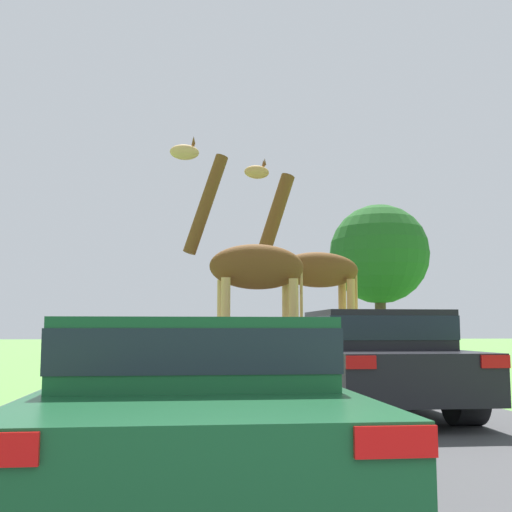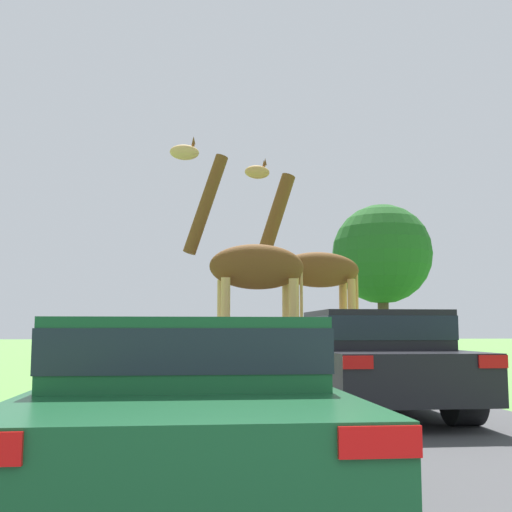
# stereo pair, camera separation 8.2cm
# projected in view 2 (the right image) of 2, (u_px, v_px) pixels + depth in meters

# --- Properties ---
(road) EXTENTS (7.57, 120.00, 0.00)m
(road) POSITION_uv_depth(u_px,v_px,m) (207.00, 355.00, 29.98)
(road) COLOR #424244
(road) RESTS_ON ground
(giraffe_near_road) EXTENTS (2.65, 0.88, 4.87)m
(giraffe_near_road) POSITION_uv_depth(u_px,v_px,m) (251.00, 272.00, 12.27)
(giraffe_near_road) COLOR tan
(giraffe_near_road) RESTS_ON ground
(giraffe_companion) EXTENTS (2.66, 0.92, 4.97)m
(giraffe_companion) POSITION_uv_depth(u_px,v_px,m) (312.00, 275.00, 14.23)
(giraffe_companion) COLOR tan
(giraffe_companion) RESTS_ON ground
(car_lead_maroon) EXTENTS (1.92, 4.32, 1.26)m
(car_lead_maroon) POSITION_uv_depth(u_px,v_px,m) (186.00, 399.00, 4.63)
(car_lead_maroon) COLOR #144C28
(car_lead_maroon) RESTS_ON ground
(car_queue_right) EXTENTS (1.87, 4.62, 1.23)m
(car_queue_right) POSITION_uv_depth(u_px,v_px,m) (181.00, 346.00, 19.42)
(car_queue_right) COLOR silver
(car_queue_right) RESTS_ON ground
(car_queue_left) EXTENTS (1.81, 4.24, 1.37)m
(car_queue_left) POSITION_uv_depth(u_px,v_px,m) (275.00, 342.00, 23.38)
(car_queue_left) COLOR #561914
(car_queue_left) RESTS_ON ground
(car_far_ahead) EXTENTS (1.91, 4.41, 1.35)m
(car_far_ahead) POSITION_uv_depth(u_px,v_px,m) (250.00, 340.00, 29.03)
(car_far_ahead) COLOR navy
(car_far_ahead) RESTS_ON ground
(car_verge_right) EXTENTS (1.98, 4.77, 1.31)m
(car_verge_right) POSITION_uv_depth(u_px,v_px,m) (141.00, 341.00, 26.29)
(car_verge_right) COLOR silver
(car_verge_right) RESTS_ON ground
(car_rear_follower) EXTENTS (1.90, 4.02, 1.44)m
(car_rear_follower) POSITION_uv_depth(u_px,v_px,m) (375.00, 358.00, 9.11)
(car_rear_follower) COLOR black
(car_rear_follower) RESTS_ON ground
(tree_left_edge) EXTENTS (4.90, 4.90, 7.35)m
(tree_left_edge) POSITION_uv_depth(u_px,v_px,m) (382.00, 254.00, 31.64)
(tree_left_edge) COLOR #4C3828
(tree_left_edge) RESTS_ON ground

